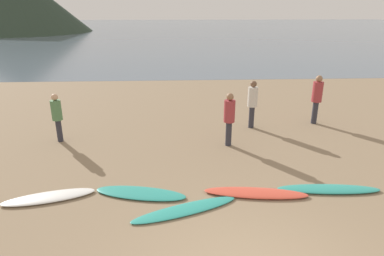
% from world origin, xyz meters
% --- Properties ---
extents(ground_plane, '(120.00, 120.00, 0.20)m').
position_xyz_m(ground_plane, '(0.00, 10.00, -0.10)').
color(ground_plane, '#8C7559').
rests_on(ground_plane, ground).
extents(ocean_water, '(140.00, 100.00, 0.01)m').
position_xyz_m(ocean_water, '(0.00, 65.72, 0.00)').
color(ocean_water, slate).
rests_on(ocean_water, ground).
extents(surfboard_0, '(2.06, 1.00, 0.08)m').
position_xyz_m(surfboard_0, '(-3.97, 2.94, 0.04)').
color(surfboard_0, white).
rests_on(surfboard_0, ground).
extents(surfboard_1, '(2.21, 1.04, 0.08)m').
position_xyz_m(surfboard_1, '(-1.92, 3.01, 0.04)').
color(surfboard_1, teal).
rests_on(surfboard_1, ground).
extents(surfboard_2, '(2.39, 1.25, 0.06)m').
position_xyz_m(surfboard_2, '(-0.91, 2.31, 0.03)').
color(surfboard_2, teal).
rests_on(surfboard_2, ground).
extents(surfboard_3, '(2.42, 0.83, 0.09)m').
position_xyz_m(surfboard_3, '(0.73, 2.87, 0.04)').
color(surfboard_3, '#D84C38').
rests_on(surfboard_3, ground).
extents(surfboard_4, '(2.43, 0.63, 0.08)m').
position_xyz_m(surfboard_4, '(2.48, 2.96, 0.04)').
color(surfboard_4, teal).
rests_on(surfboard_4, ground).
extents(person_0, '(0.34, 0.34, 1.70)m').
position_xyz_m(person_0, '(1.61, 7.40, 1.00)').
color(person_0, '#2D2D38').
rests_on(person_0, ground).
extents(person_1, '(0.32, 0.32, 1.57)m').
position_xyz_m(person_1, '(-4.80, 6.43, 0.92)').
color(person_1, '#2D2D38').
rests_on(person_1, ground).
extents(person_2, '(0.36, 0.36, 1.79)m').
position_xyz_m(person_2, '(4.04, 7.73, 1.06)').
color(person_2, '#2D2D38').
rests_on(person_2, ground).
extents(person_3, '(0.34, 0.34, 1.67)m').
position_xyz_m(person_3, '(0.55, 5.81, 0.99)').
color(person_3, '#2D2D38').
rests_on(person_3, ground).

